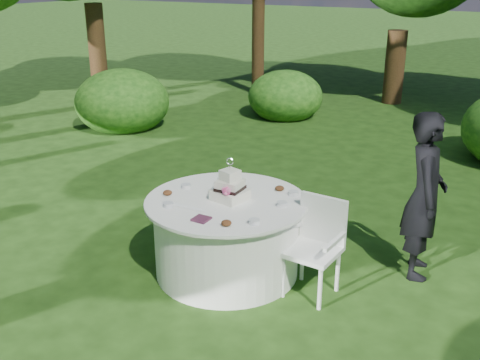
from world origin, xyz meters
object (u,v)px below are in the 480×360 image
object	(u,v)px
table	(227,236)
cake	(230,189)
napkins	(201,219)
guest	(425,196)
chair	(316,240)

from	to	relation	value
table	cake	size ratio (longest dim) A/B	3.73
table	cake	xyz separation A→B (m)	(0.03, 0.02, 0.50)
cake	table	bearing A→B (deg)	-142.23
napkins	guest	distance (m)	2.14
cake	chair	xyz separation A→B (m)	(0.86, 0.09, -0.36)
guest	chair	size ratio (longest dim) A/B	1.80
guest	napkins	bearing A→B (deg)	116.46
napkins	cake	size ratio (longest dim) A/B	0.33
table	chair	distance (m)	0.91
chair	napkins	bearing A→B (deg)	-144.22
guest	chair	bearing A→B (deg)	122.05
napkins	guest	size ratio (longest dim) A/B	0.09
napkins	guest	bearing A→B (deg)	41.71
napkins	chair	xyz separation A→B (m)	(0.85, 0.61, -0.26)
guest	table	bearing A→B (deg)	104.05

